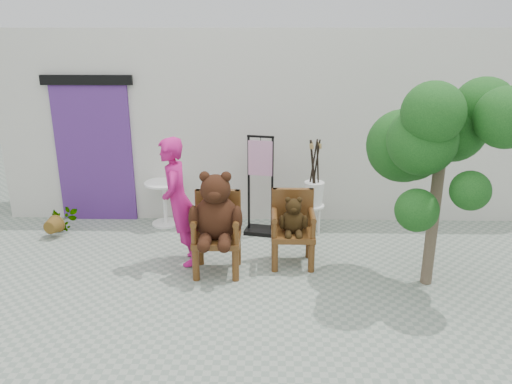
% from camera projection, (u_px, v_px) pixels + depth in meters
% --- Properties ---
extents(ground_plane, '(60.00, 60.00, 0.00)m').
position_uv_depth(ground_plane, '(289.00, 302.00, 5.74)').
color(ground_plane, gray).
rests_on(ground_plane, ground).
extents(back_wall, '(9.00, 1.00, 3.00)m').
position_uv_depth(back_wall, '(283.00, 123.00, 8.21)').
color(back_wall, silver).
rests_on(back_wall, ground).
extents(doorway, '(1.40, 0.11, 2.33)m').
position_uv_depth(doorway, '(94.00, 150.00, 7.88)').
color(doorway, '#4F2775').
rests_on(doorway, ground).
extents(chair_big, '(0.67, 0.71, 1.35)m').
position_uv_depth(chair_big, '(216.00, 217.00, 6.21)').
color(chair_big, '#47280F').
rests_on(chair_big, ground).
extents(chair_small, '(0.56, 0.52, 0.99)m').
position_uv_depth(chair_small, '(293.00, 222.00, 6.52)').
color(chair_small, '#47280F').
rests_on(chair_small, ground).
extents(person, '(0.43, 0.63, 1.70)m').
position_uv_depth(person, '(180.00, 202.00, 6.46)').
color(person, '#B3166B').
rests_on(person, ground).
extents(cafe_table, '(0.60, 0.60, 0.70)m').
position_uv_depth(cafe_table, '(165.00, 198.00, 7.87)').
color(cafe_table, white).
rests_on(cafe_table, ground).
extents(display_stand, '(0.51, 0.43, 1.51)m').
position_uv_depth(display_stand, '(260.00, 196.00, 7.50)').
color(display_stand, black).
rests_on(display_stand, ground).
extents(stool_bucket, '(0.32, 0.32, 1.45)m').
position_uv_depth(stool_bucket, '(314.00, 193.00, 7.46)').
color(stool_bucket, white).
rests_on(stool_bucket, ground).
extents(tree, '(1.57, 1.55, 2.50)m').
position_uv_depth(tree, '(434.00, 138.00, 5.65)').
color(tree, '#493B2C').
rests_on(tree, ground).
extents(potted_plant, '(0.50, 0.45, 0.47)m').
position_uv_depth(potted_plant, '(59.00, 220.00, 7.53)').
color(potted_plant, '#0E3611').
rests_on(potted_plant, ground).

